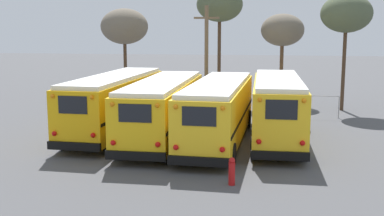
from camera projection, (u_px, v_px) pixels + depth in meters
ground_plane at (191, 140)px, 24.52m from camera, size 160.00×160.00×0.00m
school_bus_0 at (115, 102)px, 25.99m from camera, size 2.87×10.84×3.16m
school_bus_1 at (163, 107)px, 24.58m from camera, size 2.61×10.94×3.05m
school_bus_2 at (219, 110)px, 23.76m from camera, size 2.94×11.01×3.07m
school_bus_3 at (277, 107)px, 24.08m from camera, size 2.54×9.81×3.22m
utility_pole at (206, 55)px, 34.22m from camera, size 1.80×0.27×7.24m
bare_tree_0 at (346, 14)px, 32.47m from camera, size 3.45×3.45×7.93m
bare_tree_1 at (220, 5)px, 36.45m from camera, size 3.51×3.51×8.76m
bare_tree_2 at (124, 27)px, 39.60m from camera, size 3.90×3.90×7.26m
bare_tree_3 at (282, 31)px, 36.27m from camera, size 3.24×3.24×6.74m
fence_line at (209, 100)px, 31.66m from camera, size 16.68×0.06×1.42m
fire_hydrant at (232, 171)px, 17.44m from camera, size 0.24×0.24×1.03m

